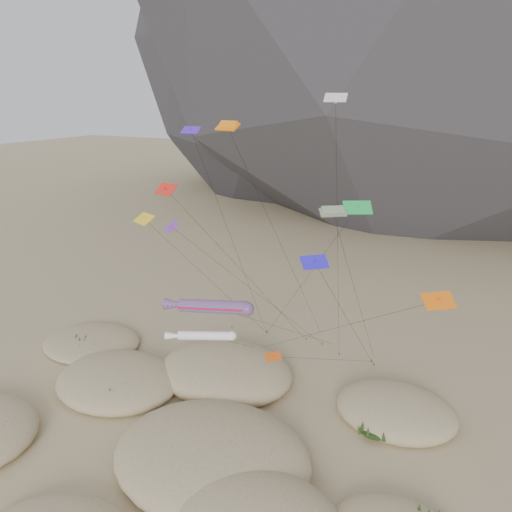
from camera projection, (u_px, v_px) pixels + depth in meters
The scene contains 9 objects.
ground at pixel (171, 474), 39.73m from camera, with size 500.00×500.00×0.00m, color #CCB789.
dunes at pixel (181, 428), 44.05m from camera, with size 49.48×35.51×3.85m.
dune_grass at pixel (185, 438), 42.54m from camera, with size 43.02×29.28×1.53m.
kite_stakes at pixel (306, 346), 59.54m from camera, with size 18.85×5.05×0.30m.
rainbow_tube_kite at pixel (210, 307), 41.68m from camera, with size 9.46×20.91×12.79m.
white_tube_kite at pixel (202, 336), 41.43m from camera, with size 5.95×17.38×10.28m.
orange_parafoil at pixel (230, 131), 43.03m from camera, with size 4.89×17.10×26.63m.
multi_parafoil at pixel (334, 215), 39.41m from camera, with size 2.20×15.89×20.44m.
delta_kites at pixel (259, 226), 43.40m from camera, with size 30.87×21.82×28.83m.
Camera 1 is at (20.55, -25.87, 28.88)m, focal length 35.00 mm.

